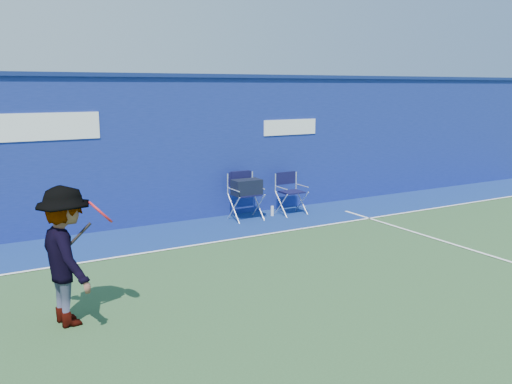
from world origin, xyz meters
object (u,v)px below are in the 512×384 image
directors_chair_left (246,200)px  directors_chair_right (291,201)px  tennis_player (67,256)px  water_bottle (272,211)px

directors_chair_left → directors_chair_right: (1.13, -0.05, -0.14)m
directors_chair_left → directors_chair_right: size_ratio=1.10×
directors_chair_right → tennis_player: (-5.47, -3.47, 0.55)m
directors_chair_left → tennis_player: tennis_player is taller
directors_chair_right → water_bottle: (-0.48, 0.03, -0.18)m
water_bottle → tennis_player: bearing=-145.0°
directors_chair_left → tennis_player: 5.60m
directors_chair_left → water_bottle: bearing=-1.5°
water_bottle → directors_chair_right: bearing=-3.7°
tennis_player → directors_chair_left: bearing=39.0°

